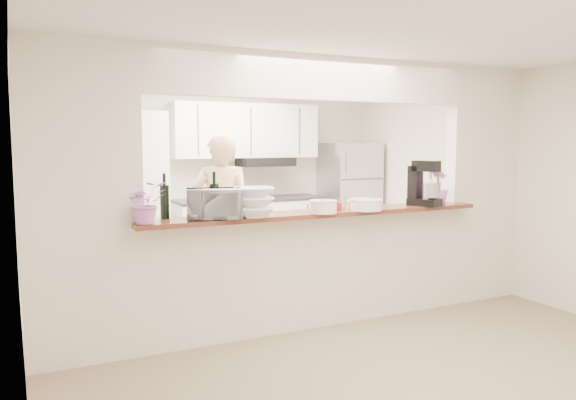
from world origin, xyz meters
TOP-DOWN VIEW (x-y plane):
  - floor at (0.00, 0.00)m, footprint 6.00×6.00m
  - tile_overlay at (0.00, 1.55)m, footprint 5.00×2.90m
  - partition at (0.00, 0.00)m, footprint 5.00×0.15m
  - bar_counter at (0.00, -0.00)m, footprint 3.40×0.38m
  - kitchen_cabinets at (-0.19, 2.72)m, footprint 3.15×0.62m
  - refrigerator at (2.05, 2.65)m, footprint 0.75×0.70m
  - flower_left at (-1.60, -0.15)m, footprint 0.33×0.29m
  - wine_bottle_a at (-1.40, 0.07)m, footprint 0.08×0.08m
  - wine_bottle_b at (-1.00, -0.02)m, footprint 0.08×0.08m
  - toaster_oven at (-1.03, -0.10)m, footprint 0.51×0.41m
  - serving_bowls at (-0.70, -0.17)m, footprint 0.40×0.40m
  - plate_stack_a at (-0.04, -0.19)m, footprint 0.25×0.25m
  - plate_stack_b at (0.42, -0.19)m, footprint 0.30×0.30m
  - red_bowl at (0.16, -0.03)m, footprint 0.16×0.16m
  - tan_bowl at (0.40, -0.03)m, footprint 0.16×0.16m
  - utensil_caddy at (0.45, -0.15)m, footprint 0.26×0.19m
  - stand_mixer at (1.13, -0.14)m, footprint 0.29×0.35m
  - flower_right at (1.30, -0.15)m, footprint 0.25×0.25m
  - person at (-0.48, 1.27)m, footprint 0.78×0.68m

SIDE VIEW (x-z plane):
  - floor at x=0.00m, z-range 0.00..0.00m
  - tile_overlay at x=0.00m, z-range 0.00..0.01m
  - bar_counter at x=0.00m, z-range 0.03..1.12m
  - refrigerator at x=2.05m, z-range 0.00..1.70m
  - person at x=-0.48m, z-range 0.00..1.81m
  - kitchen_cabinets at x=-0.19m, z-range -0.15..2.10m
  - red_bowl at x=0.16m, z-range 1.09..1.16m
  - tan_bowl at x=0.40m, z-range 1.09..1.17m
  - plate_stack_b at x=0.42m, z-range 1.09..1.19m
  - plate_stack_a at x=-0.04m, z-range 1.09..1.21m
  - utensil_caddy at x=0.45m, z-range 1.07..1.29m
  - serving_bowls at x=-0.70m, z-range 1.09..1.34m
  - toaster_oven at x=-1.03m, z-range 1.09..1.34m
  - wine_bottle_a at x=-1.40m, z-range 1.05..1.43m
  - wine_bottle_b at x=-1.00m, z-range 1.05..1.43m
  - flower_left at x=-1.60m, z-range 1.09..1.42m
  - flower_right at x=1.30m, z-range 1.09..1.47m
  - stand_mixer at x=1.13m, z-range 1.07..1.52m
  - partition at x=0.00m, z-range 0.23..2.73m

